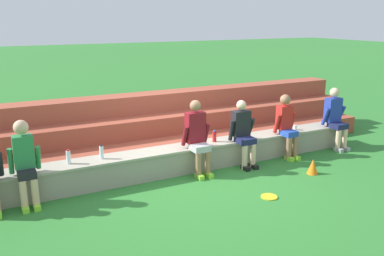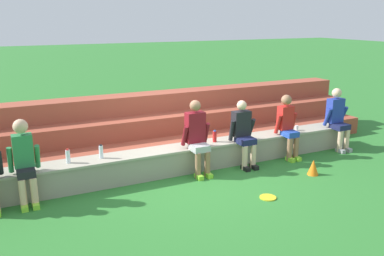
% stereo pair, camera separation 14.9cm
% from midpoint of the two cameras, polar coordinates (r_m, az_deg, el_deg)
% --- Properties ---
extents(ground_plane, '(80.00, 80.00, 0.00)m').
position_cam_midpoint_polar(ground_plane, '(7.91, 1.00, -6.33)').
color(ground_plane, '#2D752D').
extents(stone_seating_wall, '(7.85, 0.52, 0.49)m').
position_cam_midpoint_polar(stone_seating_wall, '(8.02, 0.23, -4.01)').
color(stone_seating_wall, gray).
rests_on(stone_seating_wall, ground).
extents(brick_bleachers, '(10.01, 1.66, 1.23)m').
position_cam_midpoint_polar(brick_bleachers, '(9.26, -3.82, -0.02)').
color(brick_bleachers, '#9D4632').
rests_on(brick_bleachers, ground).
extents(person_left_of_center, '(0.48, 0.54, 1.37)m').
position_cam_midpoint_polar(person_left_of_center, '(6.94, -21.69, -4.10)').
color(person_left_of_center, '#DBAD89').
rests_on(person_left_of_center, ground).
extents(person_center, '(0.54, 0.58, 1.41)m').
position_cam_midpoint_polar(person_center, '(7.69, 1.29, -1.08)').
color(person_center, '#996B4C').
rests_on(person_center, ground).
extents(person_right_of_center, '(0.54, 0.57, 1.32)m').
position_cam_midpoint_polar(person_right_of_center, '(8.19, 7.69, -0.58)').
color(person_right_of_center, beige).
rests_on(person_right_of_center, ground).
extents(person_far_right, '(0.48, 0.56, 1.34)m').
position_cam_midpoint_polar(person_far_right, '(8.84, 13.63, 0.42)').
color(person_far_right, '#996B4C').
rests_on(person_far_right, ground).
extents(person_rightmost_edge, '(0.55, 0.58, 1.37)m').
position_cam_midpoint_polar(person_rightmost_edge, '(9.75, 19.98, 1.40)').
color(person_rightmost_edge, beige).
rests_on(person_rightmost_edge, ground).
extents(water_bottle_center_gap, '(0.08, 0.08, 0.24)m').
position_cam_midpoint_polar(water_bottle_center_gap, '(8.17, 3.69, -1.18)').
color(water_bottle_center_gap, red).
rests_on(water_bottle_center_gap, stone_seating_wall).
extents(water_bottle_near_left, '(0.07, 0.07, 0.25)m').
position_cam_midpoint_polar(water_bottle_near_left, '(7.37, -11.95, -3.25)').
color(water_bottle_near_left, silver).
rests_on(water_bottle_near_left, stone_seating_wall).
extents(water_bottle_mid_right, '(0.08, 0.08, 0.25)m').
position_cam_midpoint_polar(water_bottle_mid_right, '(7.27, -16.29, -3.80)').
color(water_bottle_mid_right, silver).
rests_on(water_bottle_mid_right, stone_seating_wall).
extents(plastic_cup_right_end, '(0.08, 0.08, 0.11)m').
position_cam_midpoint_polar(plastic_cup_right_end, '(9.29, 14.78, 0.00)').
color(plastic_cup_right_end, white).
rests_on(plastic_cup_right_end, stone_seating_wall).
extents(frisbee, '(0.28, 0.28, 0.02)m').
position_cam_midpoint_polar(frisbee, '(7.02, 11.10, -9.44)').
color(frisbee, yellow).
rests_on(frisbee, ground).
extents(sports_cone, '(0.21, 0.21, 0.30)m').
position_cam_midpoint_polar(sports_cone, '(8.15, 16.99, -5.24)').
color(sports_cone, orange).
rests_on(sports_cone, ground).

